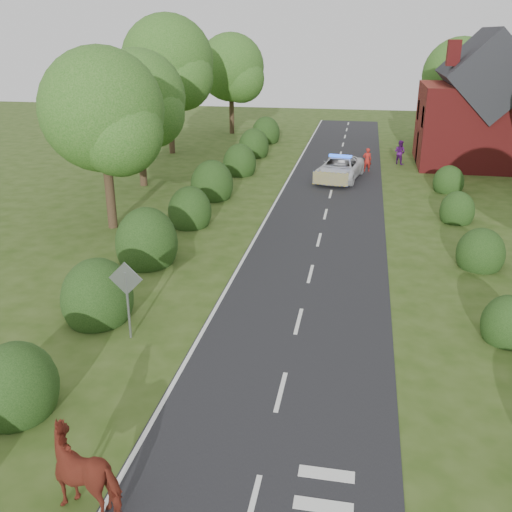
% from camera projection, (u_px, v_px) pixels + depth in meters
% --- Properties ---
extents(ground, '(120.00, 120.00, 0.00)m').
position_uv_depth(ground, '(281.00, 392.00, 15.01)').
color(ground, '#2D4813').
extents(road, '(6.00, 70.00, 0.02)m').
position_uv_depth(road, '(324.00, 220.00, 28.72)').
color(road, black).
rests_on(road, ground).
extents(road_markings, '(4.96, 70.00, 0.01)m').
position_uv_depth(road_markings, '(287.00, 231.00, 27.10)').
color(road_markings, white).
rests_on(road_markings, road).
extents(hedgerow_left, '(2.75, 50.41, 3.00)m').
position_uv_depth(hedgerow_left, '(179.00, 218.00, 26.55)').
color(hedgerow_left, black).
rests_on(hedgerow_left, ground).
extents(hedgerow_right, '(2.10, 45.78, 2.10)m').
position_uv_depth(hedgerow_right, '(475.00, 244.00, 23.92)').
color(hedgerow_right, black).
rests_on(hedgerow_right, ground).
extents(tree_left_a, '(5.74, 5.60, 8.38)m').
position_uv_depth(tree_left_a, '(106.00, 116.00, 25.57)').
color(tree_left_a, '#332316').
rests_on(tree_left_a, ground).
extents(tree_left_b, '(5.74, 5.60, 8.07)m').
position_uv_depth(tree_left_b, '(141.00, 102.00, 33.26)').
color(tree_left_b, '#332316').
rests_on(tree_left_b, ground).
extents(tree_left_c, '(6.97, 6.80, 10.22)m').
position_uv_depth(tree_left_c, '(171.00, 66.00, 42.08)').
color(tree_left_c, '#332316').
rests_on(tree_left_c, ground).
extents(tree_left_d, '(6.15, 6.00, 8.89)m').
position_uv_depth(tree_left_d, '(234.00, 70.00, 51.14)').
color(tree_left_d, '#332316').
rests_on(tree_left_d, ground).
extents(tree_right_c, '(6.15, 6.00, 8.58)m').
position_uv_depth(tree_right_c, '(463.00, 78.00, 46.06)').
color(tree_right_c, '#332316').
rests_on(tree_right_c, ground).
extents(road_sign, '(1.06, 0.08, 2.53)m').
position_uv_depth(road_sign, '(127.00, 289.00, 17.09)').
color(road_sign, gray).
rests_on(road_sign, ground).
extents(house, '(8.00, 7.40, 9.17)m').
position_uv_depth(house, '(480.00, 110.00, 39.41)').
color(house, maroon).
rests_on(house, ground).
extents(cow, '(2.11, 1.29, 1.41)m').
position_uv_depth(cow, '(89.00, 473.00, 11.28)').
color(cow, maroon).
rests_on(cow, ground).
extents(police_van, '(3.21, 5.56, 1.60)m').
position_uv_depth(police_van, '(340.00, 168.00, 36.38)').
color(police_van, silver).
rests_on(police_van, ground).
extents(pedestrian_red, '(0.62, 0.43, 1.61)m').
position_uv_depth(pedestrian_red, '(367.00, 160.00, 38.43)').
color(pedestrian_red, '#A8201A').
rests_on(pedestrian_red, ground).
extents(pedestrian_purple, '(1.05, 1.00, 1.70)m').
position_uv_depth(pedestrian_purple, '(400.00, 152.00, 40.62)').
color(pedestrian_purple, '#4F1463').
rests_on(pedestrian_purple, ground).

